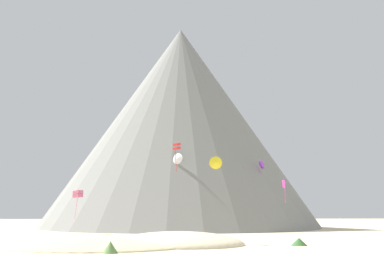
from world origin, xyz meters
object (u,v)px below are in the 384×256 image
(bush_low_patch, at_px, (299,242))
(kite_violet_low, at_px, (262,165))
(kite_rainbow_low, at_px, (78,194))
(kite_red_low, at_px, (177,147))
(kite_magenta_low, at_px, (284,187))
(bush_near_right, at_px, (191,239))
(kite_yellow_low, at_px, (216,163))
(rock_massif, at_px, (176,133))
(bush_near_left, at_px, (110,247))
(kite_white_low, at_px, (177,159))
(bush_far_right, at_px, (220,241))
(kite_green_low, at_px, (103,187))

(bush_low_patch, bearing_deg, kite_violet_low, 82.31)
(kite_rainbow_low, bearing_deg, kite_red_low, -112.79)
(kite_magenta_low, bearing_deg, bush_near_right, 147.97)
(kite_magenta_low, bearing_deg, kite_violet_low, 22.32)
(kite_rainbow_low, distance_m, kite_yellow_low, 25.39)
(rock_massif, bearing_deg, bush_near_left, -97.16)
(bush_low_patch, xyz_separation_m, kite_white_low, (-12.18, 35.31, 13.34))
(bush_near_right, relative_size, bush_far_right, 1.59)
(kite_red_low, height_order, kite_yellow_low, kite_red_low)
(bush_near_left, relative_size, kite_yellow_low, 0.70)
(bush_near_right, relative_size, kite_magenta_low, 0.70)
(kite_red_low, bearing_deg, kite_magenta_low, 70.06)
(kite_violet_low, bearing_deg, kite_yellow_low, 132.25)
(bush_far_right, relative_size, kite_red_low, 0.40)
(bush_far_right, xyz_separation_m, kite_red_low, (-4.96, 3.07, 11.49))
(kite_yellow_low, distance_m, kite_white_low, 16.57)
(kite_white_low, bearing_deg, kite_green_low, -165.05)
(kite_red_low, height_order, kite_white_low, kite_white_low)
(bush_near_left, bearing_deg, kite_rainbow_low, 104.44)
(rock_massif, height_order, kite_rainbow_low, rock_massif)
(rock_massif, bearing_deg, kite_white_low, -91.68)
(kite_green_low, relative_size, kite_white_low, 1.17)
(kite_red_low, bearing_deg, kite_yellow_low, 109.23)
(kite_rainbow_low, xyz_separation_m, kite_magenta_low, (32.02, -16.31, 0.56))
(bush_low_patch, xyz_separation_m, bush_near_left, (-20.09, -7.82, 0.12))
(bush_near_left, relative_size, kite_magenta_low, 0.43)
(kite_yellow_low, bearing_deg, bush_near_right, -104.20)
(bush_low_patch, distance_m, kite_magenta_low, 15.08)
(bush_far_right, height_order, kite_white_low, kite_white_low)
(rock_massif, height_order, kite_white_low, rock_massif)
(rock_massif, distance_m, kite_magenta_low, 52.41)
(kite_violet_low, bearing_deg, kite_red_low, 134.39)
(kite_magenta_low, bearing_deg, bush_far_right, 162.59)
(kite_green_low, bearing_deg, kite_white_low, -99.57)
(rock_massif, height_order, kite_yellow_low, rock_massif)
(kite_green_low, height_order, kite_white_low, kite_white_low)
(bush_far_right, xyz_separation_m, kite_yellow_low, (1.84, 16.97, 11.03))
(kite_green_low, relative_size, kite_yellow_low, 2.23)
(kite_green_low, height_order, kite_violet_low, kite_violet_low)
(kite_green_low, bearing_deg, kite_yellow_low, -125.49)
(rock_massif, relative_size, kite_yellow_low, 43.93)
(bush_near_right, distance_m, bush_near_left, 15.69)
(bush_near_right, distance_m, kite_violet_low, 40.22)
(bush_near_right, bearing_deg, kite_magenta_low, 29.05)
(bush_low_patch, relative_size, kite_violet_low, 0.33)
(kite_white_low, bearing_deg, bush_low_patch, -35.91)
(bush_near_right, distance_m, rock_massif, 60.28)
(bush_far_right, height_order, kite_violet_low, kite_violet_low)
(kite_white_low, bearing_deg, bush_near_left, -65.33)
(bush_near_right, bearing_deg, rock_massif, 89.68)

